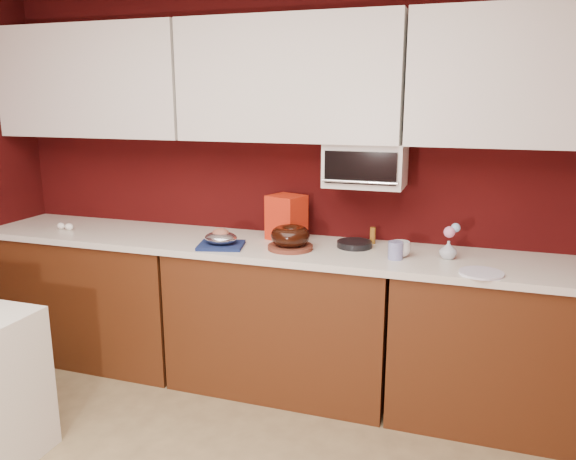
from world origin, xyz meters
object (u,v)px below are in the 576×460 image
(flower_vase, at_px, (448,249))
(blue_jar, at_px, (396,250))
(coffee_mug, at_px, (401,247))
(foil_ham_nest, at_px, (221,238))
(toaster_oven, at_px, (366,165))
(bundt_cake, at_px, (290,236))
(pandoro_box, at_px, (286,217))

(flower_vase, bearing_deg, blue_jar, -160.11)
(coffee_mug, xyz_separation_m, blue_jar, (-0.02, -0.05, -0.00))
(blue_jar, bearing_deg, foil_ham_nest, -175.91)
(toaster_oven, distance_m, coffee_mug, 0.52)
(toaster_oven, bearing_deg, coffee_mug, -38.20)
(bundt_cake, distance_m, flower_vase, 0.88)
(foil_ham_nest, bearing_deg, toaster_oven, 22.18)
(bundt_cake, distance_m, coffee_mug, 0.62)
(bundt_cake, height_order, blue_jar, bundt_cake)
(coffee_mug, relative_size, flower_vase, 0.93)
(pandoro_box, xyz_separation_m, blue_jar, (0.70, -0.23, -0.09))
(foil_ham_nest, xyz_separation_m, pandoro_box, (0.30, 0.30, 0.08))
(flower_vase, bearing_deg, toaster_oven, 163.25)
(foil_ham_nest, height_order, pandoro_box, pandoro_box)
(bundt_cake, distance_m, pandoro_box, 0.25)
(toaster_oven, distance_m, blue_jar, 0.54)
(pandoro_box, height_order, flower_vase, pandoro_box)
(coffee_mug, bearing_deg, blue_jar, -109.97)
(foil_ham_nest, relative_size, pandoro_box, 0.71)
(toaster_oven, height_order, flower_vase, toaster_oven)
(pandoro_box, bearing_deg, flower_vase, 11.81)
(foil_ham_nest, relative_size, blue_jar, 2.02)
(foil_ham_nest, relative_size, coffee_mug, 1.85)
(coffee_mug, distance_m, flower_vase, 0.25)
(foil_ham_nest, bearing_deg, pandoro_box, 45.29)
(toaster_oven, bearing_deg, flower_vase, -16.75)
(pandoro_box, distance_m, blue_jar, 0.74)
(foil_ham_nest, distance_m, coffee_mug, 1.03)
(coffee_mug, bearing_deg, pandoro_box, 166.11)
(bundt_cake, relative_size, pandoro_box, 0.82)
(coffee_mug, distance_m, blue_jar, 0.06)
(blue_jar, bearing_deg, toaster_oven, 132.29)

